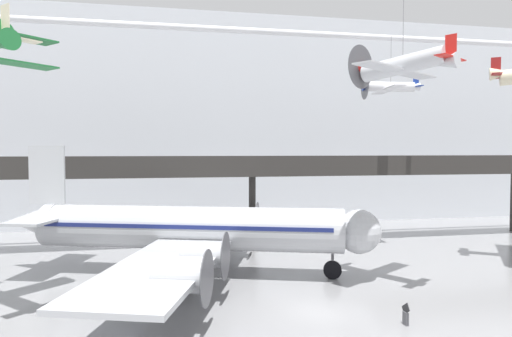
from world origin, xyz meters
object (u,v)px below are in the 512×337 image
(suspended_plane_white_twin, at_px, (391,87))
(suspended_plane_silver_racer, at_px, (403,65))
(info_sign_pedestal, at_px, (406,316))
(airliner_silver_main, at_px, (188,229))

(suspended_plane_white_twin, height_order, suspended_plane_silver_racer, same)
(suspended_plane_white_twin, relative_size, info_sign_pedestal, 5.69)
(info_sign_pedestal, bearing_deg, airliner_silver_main, 130.94)
(suspended_plane_white_twin, height_order, info_sign_pedestal, suspended_plane_white_twin)
(airliner_silver_main, height_order, suspended_plane_silver_racer, suspended_plane_silver_racer)
(airliner_silver_main, xyz_separation_m, suspended_plane_silver_racer, (13.75, -6.36, 11.42))
(airliner_silver_main, relative_size, suspended_plane_white_twin, 4.56)
(airliner_silver_main, relative_size, info_sign_pedestal, 25.95)
(airliner_silver_main, bearing_deg, suspended_plane_white_twin, 38.85)
(airliner_silver_main, distance_m, info_sign_pedestal, 16.64)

